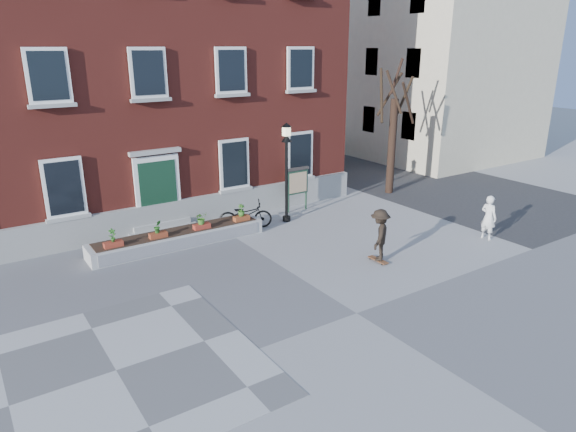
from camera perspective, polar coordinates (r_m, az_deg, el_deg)
ground at (r=13.85m, az=7.64°, el=-10.66°), size 100.00×100.00×0.00m
checker_patch at (r=12.19m, az=-18.56°, el=-15.96°), size 6.00×6.00×0.01m
bicycle at (r=19.69m, az=-4.76°, el=0.13°), size 2.14×1.52×1.07m
parked_car at (r=31.96m, az=3.18°, el=7.78°), size 3.00×5.10×1.59m
bystander at (r=19.80m, az=21.38°, el=-0.14°), size 0.42×0.61×1.64m
brick_building at (r=23.75m, az=-19.57°, el=16.48°), size 18.40×10.85×12.60m
planter_assembly at (r=18.42m, az=-12.02°, el=-2.29°), size 6.20×1.12×1.15m
bare_tree at (r=24.46m, az=11.55°, el=8.89°), size 1.83×1.83×6.16m
side_street at (r=38.87m, az=8.99°, el=18.72°), size 15.20×36.00×14.50m
lamp_post at (r=19.89m, az=-0.17°, el=6.37°), size 0.40×0.40×3.93m
notice_board at (r=21.51m, az=1.06°, el=3.80°), size 1.10×0.16×1.87m
skateboarder at (r=16.70m, az=10.14°, el=-2.10°), size 1.26×1.17×1.78m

